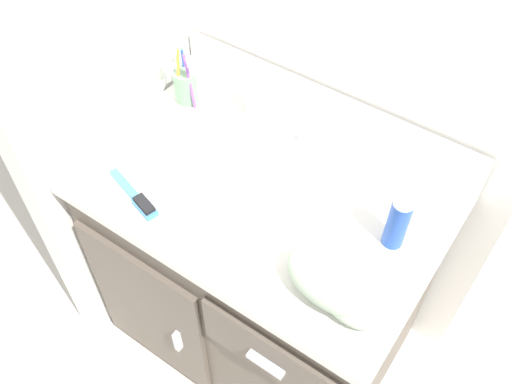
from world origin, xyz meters
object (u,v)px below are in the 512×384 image
object	(u,v)px
toothbrush_cup	(186,84)
hairbrush	(138,199)
shaving_cream_can	(398,221)
soap_dispenser	(255,96)
hand_towel	(343,287)

from	to	relation	value
toothbrush_cup	hairbrush	bearing A→B (deg)	-68.54
toothbrush_cup	shaving_cream_can	xyz separation A→B (m)	(0.71, -0.11, 0.02)
soap_dispenser	hand_towel	bearing A→B (deg)	-37.61
toothbrush_cup	hand_towel	distance (m)	0.76
toothbrush_cup	hairbrush	xyz separation A→B (m)	(0.14, -0.37, -0.05)
toothbrush_cup	hand_towel	bearing A→B (deg)	-24.69
toothbrush_cup	hand_towel	world-z (taller)	toothbrush_cup
toothbrush_cup	hand_towel	xyz separation A→B (m)	(0.69, -0.32, -0.01)
hairbrush	hand_towel	bearing A→B (deg)	21.49
toothbrush_cup	soap_dispenser	xyz separation A→B (m)	(0.20, 0.06, 0.01)
shaving_cream_can	hand_towel	xyz separation A→B (m)	(-0.02, -0.20, -0.03)
shaving_cream_can	hairbrush	xyz separation A→B (m)	(-0.57, -0.25, -0.07)
soap_dispenser	hand_towel	world-z (taller)	soap_dispenser
toothbrush_cup	hairbrush	distance (m)	0.40
shaving_cream_can	hand_towel	distance (m)	0.20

